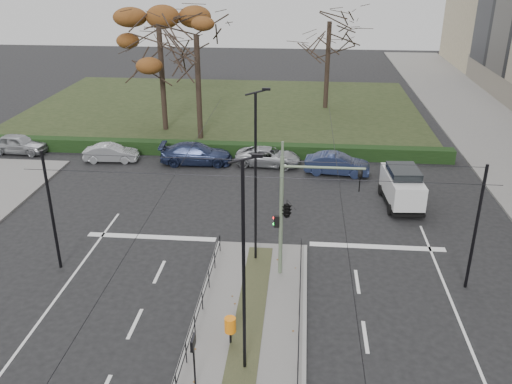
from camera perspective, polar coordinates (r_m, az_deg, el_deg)
ground at (r=24.26m, az=-0.34°, el=-11.43°), size 140.00×140.00×0.00m
median_island at (r=22.23m, az=-0.98°, el=-14.98°), size 4.40×15.00×0.14m
sidewalk_east at (r=46.84m, az=25.02°, el=4.19°), size 8.00×90.00×0.14m
park at (r=54.16m, az=-3.48°, el=8.79°), size 38.00×26.00×0.10m
hedge at (r=41.40m, az=-6.19°, el=4.60°), size 38.00×1.00×1.00m
median_railing at (r=21.59m, az=-1.02°, el=-13.27°), size 4.14×13.24×0.92m
catenary at (r=23.90m, az=0.01°, el=-2.47°), size 20.00×34.00×6.00m
traffic_light at (r=24.35m, az=3.48°, el=-1.68°), size 4.00×2.24×5.84m
litter_bin at (r=21.36m, az=-2.73°, el=-13.84°), size 0.45×0.45×1.15m
info_panel at (r=19.14m, az=-6.63°, el=-16.01°), size 0.12×0.55×2.09m
streetlamp_median_near at (r=18.30m, az=-1.25°, el=-8.01°), size 0.69×0.14×8.27m
streetlamp_median_far at (r=25.16m, az=-0.00°, el=1.57°), size 0.71×0.15×8.53m
parked_car_first at (r=45.21m, az=-23.73°, el=4.67°), size 4.46×2.01×1.49m
parked_car_second at (r=41.14m, az=-15.00°, el=3.99°), size 3.99×1.65×1.28m
parked_car_third at (r=39.51m, az=-6.31°, el=4.03°), size 5.31×2.42×1.51m
parked_car_fourth at (r=39.02m, az=1.30°, el=3.75°), size 4.81×2.50×1.30m
white_van at (r=33.65m, az=15.13°, el=0.64°), size 2.29×4.56×2.38m
rust_tree at (r=46.13m, az=-10.22°, el=16.89°), size 9.04×9.04×11.41m
bare_tree_center at (r=53.24m, az=7.72°, el=16.72°), size 6.54×6.54×10.85m
bare_tree_near at (r=43.45m, az=-6.28°, el=15.33°), size 6.56×6.56×10.95m
parked_car_fifth at (r=37.76m, az=8.53°, el=2.93°), size 4.57×2.01×1.46m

